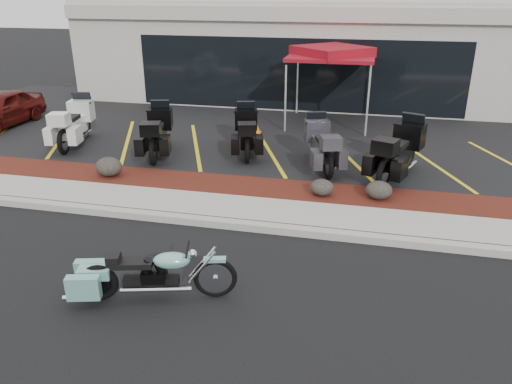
% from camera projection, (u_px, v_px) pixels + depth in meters
% --- Properties ---
extents(ground, '(90.00, 90.00, 0.00)m').
position_uv_depth(ground, '(209.00, 247.00, 9.31)').
color(ground, black).
rests_on(ground, ground).
extents(curb, '(24.00, 0.25, 0.15)m').
position_uv_depth(curb, '(222.00, 223.00, 10.09)').
color(curb, gray).
rests_on(curb, ground).
extents(sidewalk, '(24.00, 1.20, 0.15)m').
position_uv_depth(sidewalk, '(232.00, 209.00, 10.72)').
color(sidewalk, gray).
rests_on(sidewalk, ground).
extents(mulch_bed, '(24.00, 1.20, 0.16)m').
position_uv_depth(mulch_bed, '(245.00, 188.00, 11.80)').
color(mulch_bed, black).
rests_on(mulch_bed, ground).
extents(upper_lot, '(26.00, 9.60, 0.15)m').
position_uv_depth(upper_lot, '(284.00, 129.00, 16.67)').
color(upper_lot, black).
rests_on(upper_lot, ground).
extents(dealership_building, '(18.00, 8.16, 4.00)m').
position_uv_depth(dealership_building, '(310.00, 48.00, 21.57)').
color(dealership_building, gray).
rests_on(dealership_building, ground).
extents(boulder_left, '(0.67, 0.56, 0.47)m').
position_uv_depth(boulder_left, '(109.00, 167.00, 12.27)').
color(boulder_left, black).
rests_on(boulder_left, mulch_bed).
extents(boulder_mid, '(0.53, 0.44, 0.37)m').
position_uv_depth(boulder_mid, '(322.00, 187.00, 11.15)').
color(boulder_mid, black).
rests_on(boulder_mid, mulch_bed).
extents(boulder_right, '(0.58, 0.49, 0.41)m').
position_uv_depth(boulder_right, '(379.00, 190.00, 10.95)').
color(boulder_right, black).
rests_on(boulder_right, mulch_bed).
extents(hero_cruiser, '(2.62, 1.28, 0.89)m').
position_uv_depth(hero_cruiser, '(215.00, 272.00, 7.66)').
color(hero_cruiser, '#69A399').
rests_on(hero_cruiser, ground).
extents(touring_white, '(1.38, 2.54, 1.40)m').
position_uv_depth(touring_white, '(84.00, 115.00, 15.32)').
color(touring_white, silver).
rests_on(touring_white, upper_lot).
extents(touring_black_front, '(1.47, 2.51, 1.37)m').
position_uv_depth(touring_black_front, '(161.00, 123.00, 14.45)').
color(touring_black_front, black).
rests_on(touring_black_front, upper_lot).
extents(touring_black_mid, '(1.42, 2.41, 1.32)m').
position_uv_depth(touring_black_mid, '(246.00, 123.00, 14.53)').
color(touring_black_mid, black).
rests_on(touring_black_mid, upper_lot).
extents(touring_grey, '(1.51, 2.38, 1.30)m').
position_uv_depth(touring_grey, '(315.00, 135.00, 13.44)').
color(touring_grey, '#313237').
rests_on(touring_grey, upper_lot).
extents(touring_black_rear, '(1.77, 2.64, 1.44)m').
position_uv_depth(touring_black_rear, '(411.00, 141.00, 12.70)').
color(touring_black_rear, black).
rests_on(touring_black_rear, upper_lot).
extents(parked_car, '(1.39, 3.43, 1.17)m').
position_uv_depth(parked_car, '(0.00, 109.00, 16.55)').
color(parked_car, '#460D0A').
rests_on(parked_car, upper_lot).
extents(traffic_cone, '(0.37, 0.37, 0.44)m').
position_uv_depth(traffic_cone, '(256.00, 126.00, 15.93)').
color(traffic_cone, orange).
rests_on(traffic_cone, upper_lot).
extents(popup_canopy, '(3.35, 3.35, 2.56)m').
position_uv_depth(popup_canopy, '(332.00, 54.00, 16.20)').
color(popup_canopy, silver).
rests_on(popup_canopy, upper_lot).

